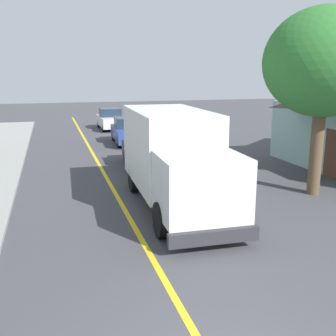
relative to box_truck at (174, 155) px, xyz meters
name	(u,v)px	position (x,y,z in m)	size (l,w,h in m)	color
centre_line_yellow	(117,196)	(-1.71, 1.63, -1.76)	(0.16, 56.00, 0.01)	gold
box_truck	(174,155)	(0.00, 0.00, 0.00)	(2.65, 7.26, 3.20)	silver
parked_car_near	(147,151)	(0.47, 5.88, -0.97)	(1.92, 4.45, 1.67)	black
parked_car_mid	(128,131)	(0.86, 12.69, -0.97)	(1.99, 4.47, 1.67)	#2D4793
parked_car_far	(111,119)	(0.79, 19.82, -0.97)	(1.84, 4.42, 1.67)	silver
street_tree_far_side	(324,63)	(5.42, -0.20, 3.00)	(4.24, 4.24, 6.71)	brown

